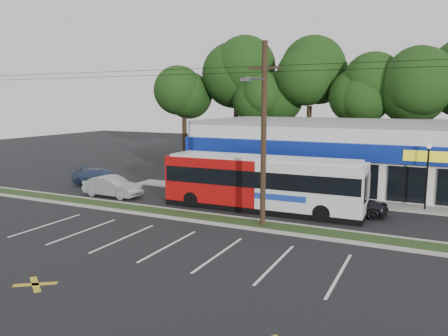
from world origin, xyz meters
name	(u,v)px	position (x,y,z in m)	size (l,w,h in m)	color
ground	(206,225)	(0.00, 0.00, 0.00)	(120.00, 120.00, 0.00)	black
grass_strip	(214,219)	(0.00, 1.00, 0.06)	(40.00, 1.60, 0.12)	#223917
curb_south	(207,223)	(0.00, 0.15, 0.07)	(40.00, 0.25, 0.14)	#9E9E93
curb_north	(221,216)	(0.00, 1.85, 0.07)	(40.00, 0.25, 0.14)	#9E9E93
sidewalk	(330,200)	(5.00, 9.00, 0.05)	(32.00, 2.20, 0.10)	#9E9E93
strip_mall	(356,153)	(5.50, 15.91, 2.65)	(25.00, 12.55, 5.30)	silver
utility_pole	(260,129)	(2.83, 0.93, 5.41)	(50.00, 2.77, 10.00)	black
lamp_post	(427,169)	(11.00, 8.80, 2.67)	(0.30, 0.30, 4.25)	black
tree_line	(360,86)	(4.00, 26.00, 8.42)	(46.76, 6.76, 11.83)	black
metrobus	(262,182)	(1.62, 4.50, 1.82)	(12.82, 2.98, 3.43)	#A10D0C
car_dark	(350,202)	(6.84, 5.83, 0.77)	(1.82, 4.52, 1.54)	black
car_silver	(112,186)	(-9.61, 3.50, 0.74)	(1.57, 4.49, 1.48)	#96999D
car_blue	(100,178)	(-13.00, 6.07, 0.72)	(2.01, 4.93, 1.43)	navy
pedestrian_a	(353,193)	(6.63, 8.50, 0.82)	(0.59, 0.39, 1.63)	beige
pedestrian_b	(361,194)	(7.13, 8.50, 0.75)	(0.73, 0.57, 1.50)	beige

